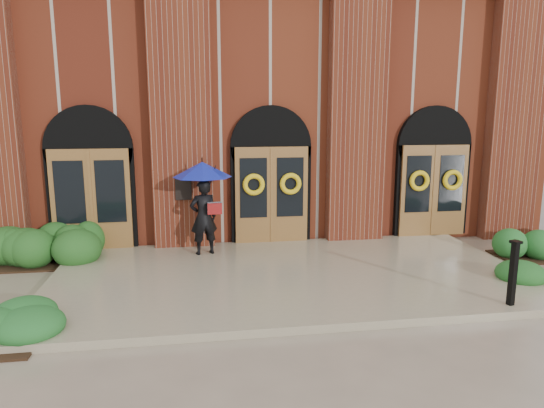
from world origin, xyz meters
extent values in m
plane|color=gray|center=(0.00, 0.00, 0.00)|extent=(90.00, 90.00, 0.00)
cube|color=tan|center=(0.00, 0.15, 0.07)|extent=(10.00, 5.30, 0.15)
cube|color=#5E2614|center=(0.00, 8.90, 3.50)|extent=(16.00, 12.00, 7.00)
cube|color=black|center=(-2.25, 2.47, 1.65)|extent=(0.40, 0.05, 0.55)
cube|color=#5E2614|center=(-2.25, 2.73, 3.50)|extent=(1.50, 0.45, 7.00)
cube|color=#5E2614|center=(2.25, 2.73, 3.50)|extent=(1.50, 0.45, 7.00)
cube|color=#5E2614|center=(6.75, 2.73, 3.50)|extent=(1.50, 0.45, 7.00)
cube|color=olive|center=(-4.50, 2.71, 1.40)|extent=(1.90, 0.10, 2.50)
cylinder|color=black|center=(-4.50, 2.85, 2.65)|extent=(2.10, 0.22, 2.10)
cube|color=olive|center=(0.00, 2.71, 1.40)|extent=(1.90, 0.10, 2.50)
cylinder|color=black|center=(0.00, 2.85, 2.65)|extent=(2.10, 0.22, 2.10)
cube|color=olive|center=(4.50, 2.71, 1.40)|extent=(1.90, 0.10, 2.50)
cylinder|color=black|center=(4.50, 2.85, 2.65)|extent=(2.10, 0.22, 2.10)
torus|color=yellow|center=(-0.48, 2.59, 1.70)|extent=(0.57, 0.13, 0.57)
torus|color=yellow|center=(0.48, 2.59, 1.70)|extent=(0.57, 0.13, 0.57)
torus|color=yellow|center=(4.02, 2.59, 1.70)|extent=(0.57, 0.13, 0.57)
torus|color=yellow|center=(4.98, 2.59, 1.70)|extent=(0.57, 0.13, 0.57)
imported|color=black|center=(-1.78, 1.85, 1.05)|extent=(0.75, 0.58, 1.81)
cone|color=#1423A1|center=(-1.78, 1.85, 2.20)|extent=(1.70, 1.70, 0.36)
cylinder|color=black|center=(-1.73, 1.80, 1.72)|extent=(0.02, 0.02, 0.60)
cube|color=#B1B4B7|center=(-1.52, 1.70, 1.30)|extent=(0.37, 0.25, 0.27)
cube|color=maroon|center=(-1.52, 1.61, 1.30)|extent=(0.33, 0.11, 0.27)
cube|color=black|center=(3.53, -2.20, 0.72)|extent=(0.12, 0.12, 1.13)
cube|color=black|center=(3.53, -2.20, 1.30)|extent=(0.19, 0.19, 0.05)
ellipsoid|color=#1F4E1A|center=(-5.20, 2.20, 0.42)|extent=(3.28, 1.31, 0.84)
camera|label=1|loc=(-1.91, -9.58, 3.52)|focal=32.00mm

